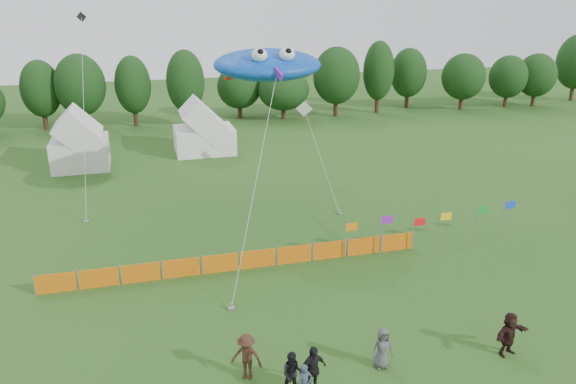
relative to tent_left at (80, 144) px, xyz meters
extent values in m
plane|color=#234C16|center=(11.06, -30.63, -2.02)|extent=(160.00, 160.00, 0.00)
cylinder|color=#382314|center=(-4.67, 15.58, -0.83)|extent=(0.50, 0.50, 2.38)
ellipsoid|color=black|center=(-4.67, 15.58, 2.28)|extent=(4.09, 4.09, 5.35)
cylinder|color=#382314|center=(-0.69, 14.76, -0.73)|extent=(0.50, 0.50, 2.57)
ellipsoid|color=black|center=(-0.69, 14.76, 2.63)|extent=(5.20, 5.20, 5.79)
cylinder|color=#382314|center=(4.62, 14.69, -0.79)|extent=(0.50, 0.50, 2.46)
ellipsoid|color=black|center=(4.62, 14.69, 2.43)|extent=(3.78, 3.78, 5.55)
cylinder|color=#382314|center=(10.07, 13.29, -0.69)|extent=(0.50, 0.50, 2.66)
ellipsoid|color=black|center=(10.07, 13.29, 2.79)|extent=(4.05, 4.05, 5.99)
cylinder|color=#382314|center=(16.34, 15.90, -1.03)|extent=(0.50, 0.50, 1.98)
ellipsoid|color=black|center=(16.34, 15.90, 1.56)|extent=(5.06, 5.06, 4.46)
cylinder|color=#382314|center=(21.05, 13.93, -1.09)|extent=(0.50, 0.50, 1.86)
ellipsoid|color=black|center=(21.05, 13.93, 1.34)|extent=(5.86, 5.86, 4.18)
cylinder|color=#382314|center=(27.33, 13.75, -0.71)|extent=(0.50, 0.50, 2.62)
ellipsoid|color=black|center=(27.33, 13.75, 2.71)|extent=(5.41, 5.41, 5.89)
cylinder|color=#382314|center=(32.83, 14.36, -0.63)|extent=(0.50, 0.50, 2.78)
ellipsoid|color=black|center=(32.83, 14.36, 3.00)|extent=(3.67, 3.67, 6.26)
cylinder|color=#382314|center=(37.72, 16.25, -0.81)|extent=(0.50, 0.50, 2.42)
ellipsoid|color=black|center=(37.72, 16.25, 2.35)|extent=(4.46, 4.46, 5.44)
cylinder|color=#382314|center=(43.75, 13.50, -0.90)|extent=(0.50, 0.50, 2.24)
ellipsoid|color=black|center=(43.75, 13.50, 2.02)|extent=(5.26, 5.26, 5.03)
cylinder|color=#382314|center=(50.14, 13.52, -0.97)|extent=(0.50, 0.50, 2.10)
ellipsoid|color=black|center=(50.14, 13.52, 1.78)|extent=(4.74, 4.74, 4.73)
cylinder|color=#382314|center=(53.90, 13.06, -0.94)|extent=(0.50, 0.50, 2.16)
ellipsoid|color=black|center=(53.90, 13.06, 1.89)|extent=(4.88, 4.88, 4.87)
cylinder|color=#382314|center=(61.35, 14.91, -0.59)|extent=(0.50, 0.50, 2.85)
cube|color=silver|center=(0.00, 0.00, -0.80)|extent=(4.44, 4.44, 2.44)
cube|color=white|center=(10.46, 1.95, -0.87)|extent=(5.22, 4.18, 2.30)
cube|color=#CE620B|center=(0.23, -21.61, -1.52)|extent=(1.90, 0.06, 1.00)
cube|color=#CE620B|center=(2.23, -21.61, -1.52)|extent=(1.90, 0.06, 1.00)
cube|color=#CE620B|center=(4.23, -21.61, -1.52)|extent=(1.90, 0.06, 1.00)
cube|color=#CE620B|center=(6.23, -21.61, -1.52)|extent=(1.90, 0.06, 1.00)
cube|color=#CE620B|center=(8.23, -21.61, -1.52)|extent=(1.90, 0.06, 1.00)
cube|color=#CE620B|center=(10.23, -21.61, -1.52)|extent=(1.90, 0.06, 1.00)
cube|color=#CE620B|center=(12.23, -21.61, -1.52)|extent=(1.90, 0.06, 1.00)
cube|color=#CE620B|center=(14.23, -21.61, -1.52)|extent=(1.90, 0.06, 1.00)
cube|color=#CE620B|center=(16.23, -21.61, -1.52)|extent=(1.90, 0.06, 1.00)
cube|color=#CE620B|center=(18.23, -21.61, -1.52)|extent=(1.90, 0.06, 1.00)
cylinder|color=gray|center=(15.06, -21.74, -1.01)|extent=(0.06, 0.06, 2.02)
cube|color=orange|center=(15.41, -21.74, -0.23)|extent=(0.70, 0.02, 0.45)
cylinder|color=gray|center=(17.06, -21.88, -0.88)|extent=(0.06, 0.06, 2.28)
cube|color=purple|center=(17.41, -21.88, 0.04)|extent=(0.70, 0.02, 0.45)
cylinder|color=gray|center=(19.06, -21.86, -1.05)|extent=(0.06, 0.06, 1.92)
cube|color=red|center=(19.41, -21.86, -0.32)|extent=(0.70, 0.02, 0.45)
cylinder|color=gray|center=(21.06, -21.26, -1.11)|extent=(0.06, 0.06, 1.81)
cube|color=yellow|center=(21.41, -21.26, -0.44)|extent=(0.70, 0.02, 0.45)
cylinder|color=gray|center=(23.06, -21.83, -0.92)|extent=(0.06, 0.06, 2.20)
cube|color=#148C26|center=(23.41, -21.83, -0.04)|extent=(0.70, 0.02, 0.45)
cylinder|color=gray|center=(25.06, -21.55, -0.91)|extent=(0.06, 0.06, 2.22)
cube|color=blue|center=(25.41, -21.55, -0.03)|extent=(0.70, 0.02, 0.45)
imported|color=#2E3A4D|center=(9.59, -32.22, -1.23)|extent=(0.63, 0.47, 1.57)
imported|color=black|center=(9.32, -31.65, -1.15)|extent=(0.96, 0.81, 1.73)
imported|color=#381F16|center=(7.90, -30.32, -1.09)|extent=(1.39, 1.20, 1.86)
imported|color=black|center=(10.03, -31.75, -1.05)|extent=(1.22, 0.77, 1.93)
imported|color=#46484B|center=(13.06, -31.05, -1.17)|extent=(0.84, 0.56, 1.70)
imported|color=black|center=(18.26, -31.62, -1.08)|extent=(1.81, 0.95, 1.87)
ellipsoid|color=blue|center=(12.36, -15.37, 7.76)|extent=(6.41, 4.91, 2.22)
sphere|color=white|center=(11.57, -16.75, 8.45)|extent=(0.89, 0.89, 0.89)
sphere|color=white|center=(13.16, -16.75, 8.45)|extent=(0.89, 0.89, 0.89)
ellipsoid|color=red|center=(10.67, -15.16, 7.18)|extent=(1.87, 0.82, 0.29)
ellipsoid|color=red|center=(14.06, -15.16, 7.18)|extent=(1.87, 0.82, 0.29)
cube|color=purple|center=(12.36, -17.81, 7.55)|extent=(0.37, 0.96, 0.70)
cylinder|color=#A5A5A5|center=(10.26, -21.41, 2.72)|extent=(4.25, 7.92, 9.50)
cube|color=gray|center=(8.15, -25.36, -1.97)|extent=(0.30, 0.30, 0.10)
cube|color=silver|center=(17.22, -6.80, 3.27)|extent=(1.26, 0.35, 1.26)
cylinder|color=#A5A5A5|center=(17.14, -11.21, 0.63)|extent=(0.19, 8.85, 5.32)
cube|color=gray|center=(17.06, -15.63, -1.97)|extent=(0.30, 0.30, 0.10)
cube|color=black|center=(1.46, -2.13, 10.03)|extent=(0.75, 0.22, 0.75)
cylinder|color=#A5A5A5|center=(1.26, -7.38, 4.01)|extent=(0.43, 10.52, 12.07)
cube|color=gray|center=(1.06, -12.63, -1.97)|extent=(0.30, 0.30, 0.10)
camera|label=1|loc=(4.75, -47.71, 11.70)|focal=35.00mm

